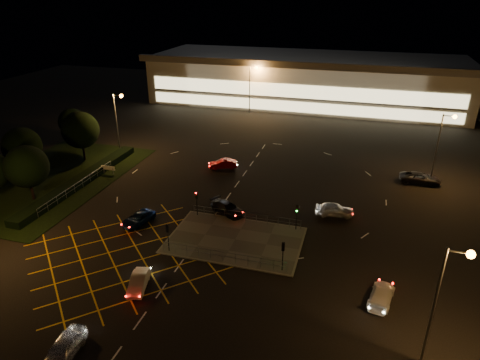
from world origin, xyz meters
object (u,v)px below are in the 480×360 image
(car_circ_red, at_px, (223,164))
(car_far_dkgrey, at_px, (227,208))
(signal_sw, at_px, (168,232))
(car_queue_white, at_px, (139,282))
(car_approach_white, at_px, (381,295))
(signal_nw, at_px, (197,198))
(signal_ne, at_px, (297,212))
(car_near_silver, at_px, (64,348))
(car_east_grey, at_px, (420,178))
(car_right_silver, at_px, (334,210))
(car_left_blue, at_px, (138,218))
(signal_se, at_px, (283,251))

(car_circ_red, bearing_deg, car_far_dkgrey, -3.43)
(signal_sw, height_order, car_queue_white, signal_sw)
(signal_sw, bearing_deg, car_approach_white, 174.98)
(car_circ_red, bearing_deg, signal_nw, -17.42)
(car_queue_white, bearing_deg, signal_ne, 34.70)
(car_circ_red, xyz_separation_m, car_approach_white, (22.90, -24.82, -0.03))
(car_near_silver, distance_m, car_east_grey, 49.33)
(car_east_grey, bearing_deg, signal_sw, 130.70)
(car_queue_white, bearing_deg, car_right_silver, 35.10)
(signal_nw, distance_m, car_far_dkgrey, 4.03)
(car_queue_white, distance_m, car_east_grey, 41.49)
(signal_sw, height_order, signal_nw, same)
(car_right_silver, distance_m, car_east_grey, 16.73)
(signal_ne, distance_m, car_approach_white, 13.57)
(signal_nw, bearing_deg, signal_ne, 0.00)
(car_queue_white, distance_m, car_approach_white, 21.75)
(signal_nw, distance_m, signal_ne, 12.00)
(signal_sw, distance_m, car_far_dkgrey, 10.32)
(car_circ_red, bearing_deg, car_left_blue, -36.79)
(signal_nw, bearing_deg, car_queue_white, -90.54)
(signal_ne, relative_size, car_left_blue, 0.71)
(signal_sw, xyz_separation_m, signal_ne, (12.00, 7.99, 0.00))
(signal_sw, distance_m, car_right_silver, 20.39)
(signal_nw, bearing_deg, signal_se, -33.65)
(signal_se, bearing_deg, car_circ_red, -59.13)
(signal_se, relative_size, car_left_blue, 0.71)
(car_left_blue, relative_size, car_east_grey, 0.80)
(car_circ_red, height_order, car_approach_white, car_circ_red)
(car_right_silver, distance_m, car_approach_white, 15.54)
(car_far_dkgrey, relative_size, car_right_silver, 1.05)
(signal_sw, bearing_deg, car_far_dkgrey, -108.72)
(signal_ne, relative_size, car_east_grey, 0.57)
(car_far_dkgrey, xyz_separation_m, car_approach_white, (17.91, -11.50, -0.04))
(car_circ_red, xyz_separation_m, car_east_grey, (28.30, 2.61, 0.08))
(signal_sw, height_order, car_right_silver, signal_sw)
(car_near_silver, relative_size, car_left_blue, 1.03)
(signal_nw, relative_size, car_approach_white, 0.69)
(car_left_blue, bearing_deg, car_queue_white, -47.46)
(car_left_blue, bearing_deg, car_approach_white, 0.74)
(signal_ne, bearing_deg, car_near_silver, -120.63)
(car_left_blue, height_order, car_east_grey, car_east_grey)
(signal_se, distance_m, car_circ_red, 26.80)
(car_right_silver, bearing_deg, car_left_blue, 104.37)
(signal_sw, distance_m, car_left_blue, 7.59)
(car_near_silver, xyz_separation_m, car_east_grey, (28.16, 40.50, -0.00))
(car_far_dkgrey, bearing_deg, car_circ_red, 50.61)
(signal_sw, relative_size, car_approach_white, 0.69)
(signal_se, xyz_separation_m, car_circ_red, (-13.72, 22.96, -1.67))
(car_near_silver, bearing_deg, signal_ne, 53.85)
(signal_se, bearing_deg, car_far_dkgrey, -47.84)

